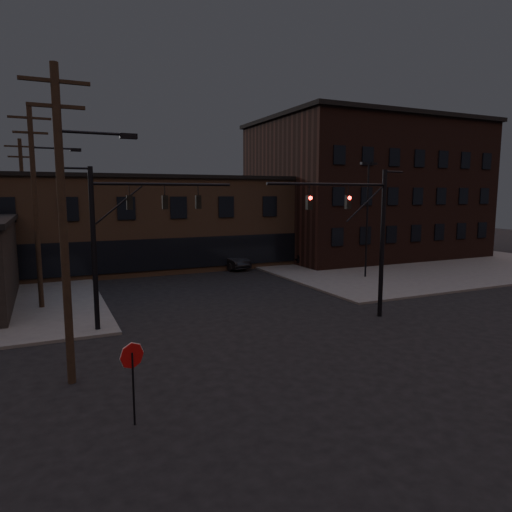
{
  "coord_description": "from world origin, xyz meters",
  "views": [
    {
      "loc": [
        -10.06,
        -14.92,
        6.73
      ],
      "look_at": [
        -0.14,
        6.48,
        3.5
      ],
      "focal_mm": 32.0,
      "sensor_mm": 36.0,
      "label": 1
    }
  ],
  "objects_px": {
    "traffic_signal_far": "(121,229)",
    "car_crossing": "(228,260)",
    "parked_car_lot_b": "(348,251)",
    "stop_sign": "(132,364)",
    "parked_car_lot_a": "(319,255)",
    "traffic_signal_near": "(366,228)"
  },
  "relations": [
    {
      "from": "parked_car_lot_b",
      "to": "stop_sign",
      "type": "bearing_deg",
      "value": 121.69
    },
    {
      "from": "traffic_signal_far",
      "to": "parked_car_lot_a",
      "type": "height_order",
      "value": "traffic_signal_far"
    },
    {
      "from": "traffic_signal_near",
      "to": "parked_car_lot_a",
      "type": "bearing_deg",
      "value": 64.65
    },
    {
      "from": "traffic_signal_near",
      "to": "traffic_signal_far",
      "type": "relative_size",
      "value": 1.0
    },
    {
      "from": "traffic_signal_near",
      "to": "stop_sign",
      "type": "distance_m",
      "value": 15.17
    },
    {
      "from": "stop_sign",
      "to": "parked_car_lot_a",
      "type": "relative_size",
      "value": 0.52
    },
    {
      "from": "parked_car_lot_a",
      "to": "parked_car_lot_b",
      "type": "relative_size",
      "value": 0.93
    },
    {
      "from": "stop_sign",
      "to": "car_crossing",
      "type": "relative_size",
      "value": 0.5
    },
    {
      "from": "traffic_signal_far",
      "to": "car_crossing",
      "type": "xyz_separation_m",
      "value": [
        11.49,
        15.18,
        -4.2
      ]
    },
    {
      "from": "traffic_signal_near",
      "to": "car_crossing",
      "type": "xyz_separation_m",
      "value": [
        -0.59,
        18.68,
        -4.12
      ]
    },
    {
      "from": "traffic_signal_near",
      "to": "traffic_signal_far",
      "type": "distance_m",
      "value": 12.57
    },
    {
      "from": "traffic_signal_far",
      "to": "car_crossing",
      "type": "relative_size",
      "value": 1.63
    },
    {
      "from": "stop_sign",
      "to": "parked_car_lot_b",
      "type": "xyz_separation_m",
      "value": [
        26.14,
        25.38,
        -0.96
      ]
    },
    {
      "from": "parked_car_lot_a",
      "to": "car_crossing",
      "type": "distance_m",
      "value": 8.75
    },
    {
      "from": "stop_sign",
      "to": "parked_car_lot_b",
      "type": "height_order",
      "value": "stop_sign"
    },
    {
      "from": "traffic_signal_near",
      "to": "parked_car_lot_a",
      "type": "distance_m",
      "value": 19.01
    },
    {
      "from": "traffic_signal_near",
      "to": "traffic_signal_far",
      "type": "bearing_deg",
      "value": 163.83
    },
    {
      "from": "parked_car_lot_a",
      "to": "car_crossing",
      "type": "xyz_separation_m",
      "value": [
        -8.55,
        1.88,
        -0.15
      ]
    },
    {
      "from": "traffic_signal_near",
      "to": "stop_sign",
      "type": "height_order",
      "value": "traffic_signal_near"
    },
    {
      "from": "stop_sign",
      "to": "car_crossing",
      "type": "bearing_deg",
      "value": 63.09
    },
    {
      "from": "parked_car_lot_b",
      "to": "parked_car_lot_a",
      "type": "bearing_deg",
      "value": 101.05
    },
    {
      "from": "parked_car_lot_b",
      "to": "car_crossing",
      "type": "relative_size",
      "value": 1.04
    }
  ]
}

